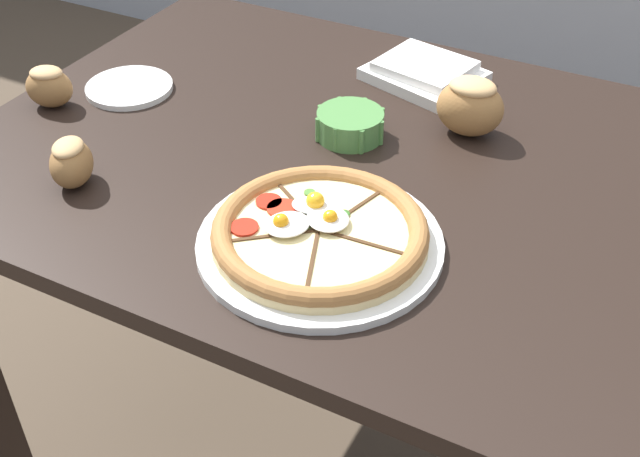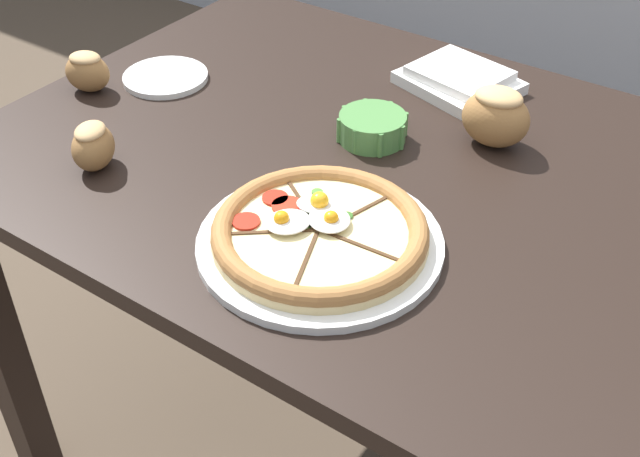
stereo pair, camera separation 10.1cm
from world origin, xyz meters
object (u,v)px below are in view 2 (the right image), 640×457
Objects in this scene: pizza at (320,235)px; bread_piece_far at (496,116)px; ramekin_bowl at (372,127)px; bread_piece_mid at (93,145)px; bread_piece_near at (87,71)px; side_saucer at (166,77)px; dining_table at (409,233)px; napkin_folded at (459,79)px.

bread_piece_far reaches higher than pizza.
ramekin_bowl is 0.42m from bread_piece_mid.
bread_piece_near is 0.68m from bread_piece_far.
bread_piece_mid reaches higher than side_saucer.
ramekin_bowl is 0.19m from bread_piece_far.
pizza is 2.85× the size of ramekin_bowl.
bread_piece_near reaches higher than dining_table.
bread_piece_mid is at bearing -139.09° from bread_piece_far.
napkin_folded is 1.94× the size of bread_piece_far.
dining_table is at bearing 32.03° from bread_piece_mid.
ramekin_bowl is 0.23m from napkin_folded.
pizza reaches higher than dining_table.
napkin_folded is at bearing 81.40° from ramekin_bowl.
side_saucer is (0.08, 0.10, -0.03)m from bread_piece_near.
bread_piece_far is (0.45, 0.39, 0.01)m from bread_piece_mid.
napkin_folded is 0.51m from side_saucer.
side_saucer is (-0.50, 0.01, 0.11)m from dining_table.
pizza is 0.38m from bread_piece_mid.
pizza reaches higher than side_saucer.
napkin_folded is (0.03, 0.22, -0.01)m from ramekin_bowl.
bread_piece_near is at bearing -144.53° from napkin_folded.
bread_piece_near reaches higher than side_saucer.
bread_piece_far is 0.57m from side_saucer.
bread_piece_mid is (0.18, -0.16, 0.00)m from bread_piece_near.
pizza is 0.36m from bread_piece_far.
dining_table is 0.51m from side_saucer.
bread_piece_near is (-0.48, -0.14, 0.01)m from ramekin_bowl.
pizza is 2.90× the size of bread_piece_far.
bread_piece_mid is 0.60m from bread_piece_far.
bread_piece_far is (0.07, 0.36, 0.03)m from pizza.
napkin_folded is (-0.05, 0.49, -0.00)m from pizza.
napkin_folded is at bearing 57.94° from bread_piece_mid.
side_saucer is at bearing -148.57° from napkin_folded.
bread_piece_mid reaches higher than bread_piece_near.
bread_piece_far is at bearing 40.91° from bread_piece_mid.
ramekin_bowl is at bearing 107.68° from pizza.
dining_table is 0.31m from napkin_folded.
bread_piece_mid reaches higher than pizza.
napkin_folded is 0.18m from bread_piece_far.
bread_piece_near is at bearing -171.15° from dining_table.
bread_piece_mid is 0.65× the size of side_saucer.
bread_piece_mid reaches higher than napkin_folded.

